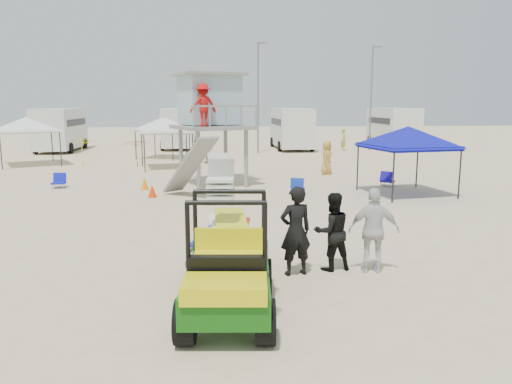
{
  "coord_description": "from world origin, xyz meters",
  "views": [
    {
      "loc": [
        -0.76,
        -9.89,
        3.59
      ],
      "look_at": [
        0.5,
        3.0,
        1.3
      ],
      "focal_mm": 35.0,
      "sensor_mm": 36.0,
      "label": 1
    }
  ],
  "objects": [
    {
      "name": "distant_beachgoers",
      "position": [
        3.89,
        20.15,
        0.85
      ],
      "size": [
        11.38,
        13.67,
        1.73
      ],
      "color": "#A3BC46",
      "rests_on": "ground"
    },
    {
      "name": "canopy_white_b",
      "position": [
        -11.34,
        20.84,
        2.69
      ],
      "size": [
        4.34,
        4.34,
        3.24
      ],
      "color": "black",
      "rests_on": "ground"
    },
    {
      "name": "lifeguard_tower",
      "position": [
        -0.61,
        12.36,
        3.58
      ],
      "size": [
        3.9,
        3.9,
        4.81
      ],
      "color": "gray",
      "rests_on": "ground"
    },
    {
      "name": "man_left",
      "position": [
        1.06,
        0.17,
        0.96
      ],
      "size": [
        0.78,
        0.6,
        1.91
      ],
      "primitive_type": "imported",
      "rotation": [
        0.0,
        0.0,
        3.37
      ],
      "color": "black",
      "rests_on": "ground"
    },
    {
      "name": "man_right",
      "position": [
        2.76,
        0.17,
        0.92
      ],
      "size": [
        1.14,
        0.62,
        1.85
      ],
      "primitive_type": "imported",
      "rotation": [
        0.0,
        0.0,
        2.98
      ],
      "color": "silver",
      "rests_on": "ground"
    },
    {
      "name": "umbrella_a",
      "position": [
        -4.78,
        19.25,
        0.79
      ],
      "size": [
        2.24,
        2.26,
        1.58
      ],
      "primitive_type": "imported",
      "rotation": [
        0.0,
        0.0,
        0.38
      ],
      "color": "#B22D13",
      "rests_on": "ground"
    },
    {
      "name": "rv_far_left",
      "position": [
        -12.0,
        29.99,
        1.8
      ],
      "size": [
        2.64,
        6.8,
        3.25
      ],
      "color": "silver",
      "rests_on": "ground"
    },
    {
      "name": "canopy_white_a",
      "position": [
        -3.05,
        18.63,
        2.71
      ],
      "size": [
        3.19,
        3.19,
        3.26
      ],
      "color": "black",
      "rests_on": "ground"
    },
    {
      "name": "rv_far_right",
      "position": [
        15.0,
        31.49,
        1.8
      ],
      "size": [
        2.64,
        6.6,
        3.25
      ],
      "color": "silver",
      "rests_on": "ground"
    },
    {
      "name": "rv_mid_right",
      "position": [
        6.0,
        29.99,
        1.8
      ],
      "size": [
        2.64,
        7.0,
        3.25
      ],
      "color": "silver",
      "rests_on": "ground"
    },
    {
      "name": "man_mid",
      "position": [
        1.91,
        0.42,
        0.86
      ],
      "size": [
        0.94,
        0.79,
        1.72
      ],
      "primitive_type": "imported",
      "rotation": [
        0.0,
        0.0,
        3.33
      ],
      "color": "black",
      "rests_on": "ground"
    },
    {
      "name": "beach_chair_b",
      "position": [
        2.83,
        9.63,
        0.31
      ],
      "size": [
        0.65,
        0.7,
        0.64
      ],
      "color": "#0E2C9B",
      "rests_on": "ground"
    },
    {
      "name": "utility_cart",
      "position": [
        -0.46,
        -1.87,
        0.97
      ],
      "size": [
        1.62,
        2.86,
        2.09
      ],
      "color": "#0E4F0C",
      "rests_on": "ground"
    },
    {
      "name": "cone_far",
      "position": [
        -3.44,
        11.38,
        0.25
      ],
      "size": [
        0.34,
        0.34,
        0.5
      ],
      "primitive_type": "cone",
      "color": "orange",
      "rests_on": "ground"
    },
    {
      "name": "light_pole_right",
      "position": [
        12.0,
        28.5,
        4.0
      ],
      "size": [
        0.14,
        0.14,
        8.0
      ],
      "primitive_type": "cylinder",
      "color": "slate",
      "rests_on": "ground"
    },
    {
      "name": "canopy_blue",
      "position": [
        7.15,
        9.2,
        2.58
      ],
      "size": [
        3.46,
        3.46,
        3.13
      ],
      "color": "black",
      "rests_on": "ground"
    },
    {
      "name": "ground",
      "position": [
        0.0,
        0.0,
        0.0
      ],
      "size": [
        140.0,
        140.0,
        0.0
      ],
      "primitive_type": "plane",
      "color": "beige",
      "rests_on": "ground"
    },
    {
      "name": "canopy_white_c",
      "position": [
        -3.7,
        24.04,
        2.56
      ],
      "size": [
        3.66,
        3.66,
        3.1
      ],
      "color": "black",
      "rests_on": "ground"
    },
    {
      "name": "beach_chair_a",
      "position": [
        -7.2,
        12.23,
        0.31
      ],
      "size": [
        0.55,
        0.59,
        0.64
      ],
      "color": "#1019AE",
      "rests_on": "ground"
    },
    {
      "name": "rv_mid_left",
      "position": [
        -3.0,
        31.49,
        1.8
      ],
      "size": [
        2.65,
        6.5,
        3.25
      ],
      "color": "silver",
      "rests_on": "ground"
    },
    {
      "name": "beach_chair_c",
      "position": [
        7.15,
        11.33,
        0.31
      ],
      "size": [
        0.74,
        0.84,
        0.64
      ],
      "color": "#190E98",
      "rests_on": "ground"
    },
    {
      "name": "surf_trailer",
      "position": [
        -0.46,
        0.47,
        0.92
      ],
      "size": [
        1.57,
        2.63,
        2.27
      ],
      "color": "black",
      "rests_on": "ground"
    },
    {
      "name": "umbrella_b",
      "position": [
        -8.0,
        19.94,
        0.84
      ],
      "size": [
        2.57,
        2.58,
        1.68
      ],
      "primitive_type": "imported",
      "rotation": [
        0.0,
        0.0,
        0.61
      ],
      "color": "yellow",
      "rests_on": "ground"
    },
    {
      "name": "cone_near",
      "position": [
        -2.93,
        9.53,
        0.25
      ],
      "size": [
        0.34,
        0.34,
        0.5
      ],
      "primitive_type": "cone",
      "color": "red",
      "rests_on": "ground"
    },
    {
      "name": "light_pole_left",
      "position": [
        3.0,
        27.0,
        4.0
      ],
      "size": [
        0.14,
        0.14,
        8.0
      ],
      "primitive_type": "cylinder",
      "color": "slate",
      "rests_on": "ground"
    }
  ]
}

